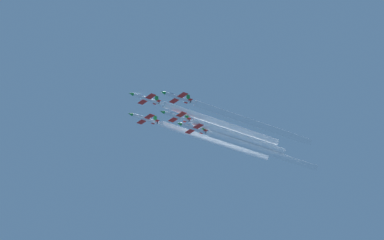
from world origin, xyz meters
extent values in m
cylinder|color=silver|center=(-0.39, 5.66, 152.83)|extent=(1.03, 8.93, 1.03)
cone|color=#198C33|center=(-0.39, 10.87, 152.83)|extent=(0.98, 1.50, 0.98)
ellipsoid|color=#0C263F|center=(-0.39, 7.62, 153.27)|extent=(0.57, 2.07, 0.47)
cube|color=red|center=(-0.39, 5.21, 152.76)|extent=(7.52, 1.79, 0.11)
cube|color=red|center=(-0.39, 1.61, 152.83)|extent=(3.19, 1.03, 0.11)
cube|color=#198C33|center=(-0.39, 1.68, 154.15)|extent=(0.09, 1.22, 1.60)
cylinder|color=black|center=(-0.39, 0.96, 152.83)|extent=(0.78, 0.56, 0.78)
cylinder|color=silver|center=(-8.29, -0.44, 151.69)|extent=(1.03, 8.93, 1.03)
cone|color=#198C33|center=(-8.29, 4.78, 151.69)|extent=(0.98, 1.50, 0.98)
ellipsoid|color=#0C263F|center=(-8.29, 1.53, 152.13)|extent=(0.57, 2.07, 0.47)
cube|color=red|center=(-8.29, -0.88, 151.61)|extent=(7.52, 1.79, 0.11)
cube|color=red|center=(-8.29, -4.49, 151.69)|extent=(3.19, 1.03, 0.11)
cube|color=#198C33|center=(-8.29, -4.41, 153.00)|extent=(0.09, 1.22, 1.60)
cylinder|color=black|center=(-8.29, -5.13, 151.69)|extent=(0.78, 0.56, 0.78)
cylinder|color=silver|center=(8.79, 0.01, 151.64)|extent=(1.03, 8.93, 1.03)
cone|color=#198C33|center=(8.79, 5.23, 151.64)|extent=(0.98, 1.50, 0.98)
ellipsoid|color=#0C263F|center=(8.79, 1.98, 152.08)|extent=(0.57, 2.07, 0.47)
cube|color=red|center=(8.79, -0.43, 151.56)|extent=(7.52, 1.79, 0.11)
cube|color=red|center=(8.79, -4.04, 151.64)|extent=(3.19, 1.03, 0.11)
cube|color=#198C33|center=(8.79, -3.96, 152.95)|extent=(0.09, 1.22, 1.60)
cylinder|color=black|center=(8.79, -4.69, 151.64)|extent=(0.78, 0.56, 0.78)
cylinder|color=silver|center=(-0.01, -5.83, 150.41)|extent=(1.03, 8.93, 1.03)
cone|color=#198C33|center=(-0.01, -0.61, 150.41)|extent=(0.98, 1.50, 0.98)
ellipsoid|color=#0C263F|center=(-0.01, -3.86, 150.85)|extent=(0.57, 2.07, 0.47)
cube|color=red|center=(-0.01, -6.27, 150.33)|extent=(7.52, 1.79, 0.11)
cube|color=red|center=(-0.01, -9.88, 150.41)|extent=(3.19, 1.03, 0.11)
cube|color=#198C33|center=(-0.01, -9.80, 151.73)|extent=(0.09, 1.22, 1.60)
cylinder|color=black|center=(-0.01, -10.52, 150.41)|extent=(0.78, 0.56, 0.78)
cylinder|color=silver|center=(0.35, -12.39, 148.47)|extent=(1.03, 8.93, 1.03)
cone|color=#198C33|center=(0.35, -7.17, 148.47)|extent=(0.98, 1.50, 0.98)
ellipsoid|color=#0C263F|center=(0.35, -10.43, 148.91)|extent=(0.57, 2.07, 0.47)
cube|color=red|center=(0.35, -12.84, 148.39)|extent=(7.52, 1.79, 0.11)
cube|color=red|center=(0.35, -16.44, 148.47)|extent=(3.19, 1.03, 0.11)
cube|color=#198C33|center=(0.35, -16.36, 149.79)|extent=(0.09, 1.22, 1.60)
cylinder|color=black|center=(0.35, -17.09, 148.47)|extent=(0.78, 0.56, 0.78)
cylinder|color=white|center=(-0.39, -18.54, 152.83)|extent=(1.05, 38.87, 1.05)
cylinder|color=white|center=(-0.39, -23.21, 152.83)|extent=(1.99, 44.71, 1.99)
cylinder|color=white|center=(-8.29, -24.99, 151.69)|extent=(1.05, 39.57, 1.05)
cylinder|color=white|center=(-8.29, -29.73, 151.69)|extent=(1.99, 45.51, 1.99)
cylinder|color=white|center=(8.79, -23.07, 151.64)|extent=(1.05, 36.64, 1.05)
cylinder|color=white|center=(8.79, -27.46, 151.64)|extent=(1.99, 42.13, 1.99)
cylinder|color=white|center=(-0.01, -26.43, 150.41)|extent=(1.05, 31.68, 1.05)
cylinder|color=white|center=(-0.01, -30.23, 150.41)|extent=(1.99, 36.43, 1.99)
cylinder|color=white|center=(0.35, -36.17, 148.47)|extent=(1.05, 38.03, 1.05)
cylinder|color=white|center=(0.35, -40.73, 148.47)|extent=(1.99, 43.73, 1.99)
camera|label=1|loc=(-234.93, 156.41, 1.81)|focal=98.94mm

